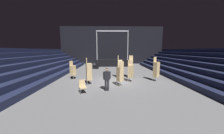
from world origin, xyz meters
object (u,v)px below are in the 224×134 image
at_px(stage_riser, 112,62).
at_px(loose_chair_near_man, 82,86).
at_px(chair_stack_mid_left, 73,70).
at_px(equipment_road_case, 96,67).
at_px(chair_stack_rear_left, 120,74).
at_px(chair_stack_mid_centre, 89,71).
at_px(chair_stack_mid_right, 120,67).
at_px(chair_stack_rear_right, 131,67).
at_px(chair_stack_front_left, 131,71).
at_px(chair_stack_front_right, 156,69).
at_px(man_with_tie, 107,78).

relative_size(stage_riser, loose_chair_near_man, 6.74).
relative_size(chair_stack_mid_left, equipment_road_case, 2.09).
height_order(chair_stack_rear_left, equipment_road_case, chair_stack_rear_left).
bearing_deg(equipment_road_case, chair_stack_mid_left, -102.24).
bearing_deg(chair_stack_mid_centre, chair_stack_mid_right, 110.32).
xyz_separation_m(chair_stack_mid_centre, chair_stack_rear_right, (4.03, 2.38, 0.04)).
bearing_deg(equipment_road_case, chair_stack_mid_right, -62.51).
xyz_separation_m(stage_riser, equipment_road_case, (-2.75, -3.74, -0.38)).
distance_m(chair_stack_mid_centre, equipment_road_case, 8.87).
xyz_separation_m(chair_stack_front_left, chair_stack_front_right, (2.47, 0.19, 0.13)).
distance_m(stage_riser, chair_stack_rear_left, 13.04).
relative_size(chair_stack_front_left, chair_stack_mid_left, 1.09).
bearing_deg(chair_stack_mid_left, loose_chair_near_man, 50.64).
distance_m(chair_stack_mid_left, loose_chair_near_man, 4.51).
bearing_deg(equipment_road_case, loose_chair_near_man, -87.98).
xyz_separation_m(stage_riser, loose_chair_near_man, (-2.36, -14.71, -0.17)).
bearing_deg(chair_stack_rear_left, chair_stack_mid_centre, 133.95).
bearing_deg(equipment_road_case, chair_stack_rear_left, -71.54).
distance_m(stage_riser, chair_stack_front_left, 11.80).
relative_size(equipment_road_case, loose_chair_near_man, 0.95).
bearing_deg(chair_stack_front_left, chair_stack_front_right, 124.72).
xyz_separation_m(man_with_tie, chair_stack_rear_left, (1.06, 1.17, 0.07)).
bearing_deg(stage_riser, equipment_road_case, -126.27).
xyz_separation_m(stage_riser, chair_stack_rear_right, (1.75, -10.18, 0.49)).
xyz_separation_m(chair_stack_front_right, equipment_road_case, (-6.69, 7.76, -0.83)).
height_order(chair_stack_rear_left, loose_chair_near_man, chair_stack_rear_left).
bearing_deg(chair_stack_front_left, equipment_road_case, -121.82).
bearing_deg(equipment_road_case, chair_stack_front_left, -62.05).
relative_size(chair_stack_front_left, loose_chair_near_man, 2.17).
distance_m(stage_riser, chair_stack_mid_left, 11.46).
height_order(stage_riser, chair_stack_mid_left, stage_riser).
bearing_deg(stage_riser, loose_chair_near_man, -99.12).
relative_size(chair_stack_mid_centre, chair_stack_rear_left, 1.12).
xyz_separation_m(man_with_tie, chair_stack_mid_left, (-3.54, 3.56, -0.02)).
relative_size(chair_stack_front_left, chair_stack_front_right, 0.89).
height_order(chair_stack_front_right, equipment_road_case, chair_stack_front_right).
bearing_deg(chair_stack_rear_left, man_with_tie, -168.13).
height_order(equipment_road_case, loose_chair_near_man, loose_chair_near_man).
distance_m(stage_riser, chair_stack_mid_right, 10.17).
height_order(chair_stack_rear_right, equipment_road_case, chair_stack_rear_right).
xyz_separation_m(stage_riser, chair_stack_front_right, (3.94, -11.51, 0.45)).
bearing_deg(chair_stack_mid_left, stage_riser, -175.92).
bearing_deg(chair_stack_rear_left, chair_stack_front_right, -12.94).
xyz_separation_m(chair_stack_front_left, equipment_road_case, (-4.22, 7.96, -0.70)).
relative_size(chair_stack_mid_right, chair_stack_mid_centre, 1.04).
distance_m(chair_stack_front_right, chair_stack_mid_centre, 6.31).
bearing_deg(equipment_road_case, man_with_tie, -78.94).
height_order(chair_stack_front_right, chair_stack_mid_left, chair_stack_front_right).
distance_m(man_with_tie, loose_chair_near_man, 1.79).
bearing_deg(loose_chair_near_man, man_with_tie, 169.78).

